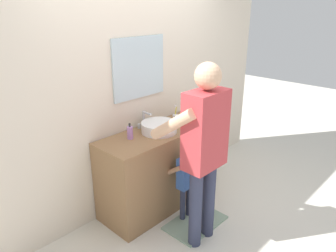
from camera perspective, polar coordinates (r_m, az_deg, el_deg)
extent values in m
plane|color=silver|center=(3.69, 1.75, -15.25)|extent=(14.00, 14.00, 0.00)
cube|color=beige|center=(3.52, -5.59, 7.24)|extent=(4.40, 0.08, 2.70)
cube|color=silver|center=(3.44, -5.13, 10.27)|extent=(0.69, 0.02, 0.64)
cube|color=olive|center=(3.62, -1.73, -7.58)|extent=(1.37, 0.54, 0.90)
cylinder|color=white|center=(3.40, -1.59, -0.23)|extent=(0.38, 0.38, 0.11)
cylinder|color=silver|center=(3.40, -1.59, -0.15)|extent=(0.31, 0.31, 0.09)
cylinder|color=#B7BABF|center=(3.55, -4.32, 1.26)|extent=(0.03, 0.03, 0.18)
cylinder|color=#B7BABF|center=(3.48, -3.69, 2.27)|extent=(0.02, 0.12, 0.02)
cylinder|color=#B7BABF|center=(3.53, -5.13, -0.01)|extent=(0.04, 0.04, 0.05)
cylinder|color=#B7BABF|center=(3.62, -3.48, 0.57)|extent=(0.04, 0.04, 0.05)
cylinder|color=silver|center=(3.67, 1.34, 1.29)|extent=(0.07, 0.07, 0.09)
cylinder|color=yellow|center=(3.67, 1.29, 2.15)|extent=(0.03, 0.03, 0.17)
cube|color=white|center=(3.64, 1.31, 3.56)|extent=(0.01, 0.02, 0.02)
cylinder|color=#B27FC6|center=(3.25, -6.76, -1.20)|extent=(0.06, 0.06, 0.13)
cylinder|color=#2D2D2D|center=(3.22, -6.82, 0.16)|extent=(0.02, 0.02, 0.04)
cube|color=gray|center=(3.56, 4.88, -16.72)|extent=(0.64, 0.40, 0.02)
cylinder|color=#2D334C|center=(3.49, 2.62, -13.75)|extent=(0.06, 0.06, 0.39)
cylinder|color=#2D334C|center=(3.55, 3.68, -13.09)|extent=(0.06, 0.06, 0.39)
cube|color=#33569E|center=(3.33, 3.28, -8.25)|extent=(0.19, 0.11, 0.34)
sphere|color=#A87A5B|center=(3.22, 3.36, -4.61)|extent=(0.11, 0.11, 0.11)
cylinder|color=#A87A5B|center=(3.29, 0.89, -7.95)|extent=(0.05, 0.23, 0.18)
cylinder|color=#A87A5B|center=(3.43, 3.32, -6.69)|extent=(0.05, 0.23, 0.18)
cylinder|color=#2D334C|center=(3.08, 4.90, -14.37)|extent=(0.12, 0.12, 0.81)
cylinder|color=#2D334C|center=(3.21, 7.22, -12.80)|extent=(0.12, 0.12, 0.81)
cube|color=#B7383D|center=(2.79, 6.67, -0.72)|extent=(0.40, 0.23, 0.70)
sphere|color=#D8A884|center=(2.65, 7.11, 8.83)|extent=(0.23, 0.23, 0.23)
cylinder|color=#D8A884|center=(2.72, 0.82, 0.21)|extent=(0.10, 0.49, 0.38)
cylinder|color=#D8A884|center=(3.04, 6.50, 2.36)|extent=(0.10, 0.49, 0.38)
cylinder|color=blue|center=(3.21, 3.76, -0.02)|extent=(0.01, 0.14, 0.03)
cube|color=white|center=(3.25, 2.76, 0.50)|extent=(0.01, 0.02, 0.02)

